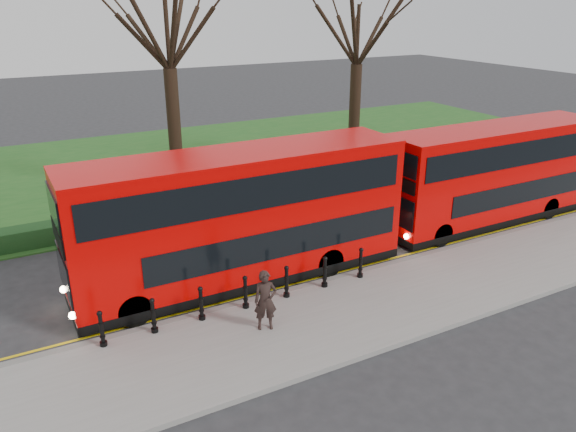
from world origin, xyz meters
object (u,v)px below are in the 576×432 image
bollard_row (245,293)px  pedestrian (265,300)px  bus_lead (241,218)px  bus_rear (494,175)px

bollard_row → pedestrian: bearing=-88.5°
pedestrian → bollard_row: bearing=110.1°
bus_lead → pedestrian: size_ratio=6.26×
pedestrian → bus_lead: bearing=95.6°
bus_lead → bus_rear: (11.28, -0.04, -0.17)m
bus_lead → pedestrian: 3.51m
bollard_row → bus_rear: 12.29m
bollard_row → bus_rear: (12.06, 1.90, 1.38)m
bus_lead → bus_rear: bus_lead is taller
bus_lead → bus_rear: bearing=-0.2°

